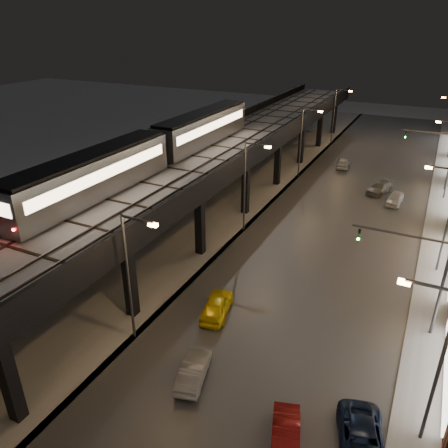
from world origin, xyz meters
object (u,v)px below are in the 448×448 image
at_px(subway_train, 157,147).
at_px(car_onc_white, 380,188).
at_px(car_taxi, 217,306).
at_px(car_near_white, 194,371).
at_px(car_far_white, 343,163).
at_px(car_onc_dark, 362,443).
at_px(car_onc_silver, 285,439).
at_px(car_onc_red, 395,199).

relative_size(subway_train, car_onc_white, 8.02).
distance_m(car_taxi, car_near_white, 6.40).
bearing_deg(car_far_white, car_taxi, 82.73).
xyz_separation_m(car_taxi, car_onc_dark, (11.32, -6.73, -0.06)).
bearing_deg(car_onc_white, car_onc_silver, -68.97).
xyz_separation_m(subway_train, car_onc_dark, (22.92, -17.25, -7.63)).
bearing_deg(car_onc_dark, subway_train, 128.62).
height_order(car_near_white, car_onc_white, same).
relative_size(car_taxi, car_onc_dark, 0.88).
xyz_separation_m(car_onc_silver, car_onc_red, (1.02, 35.12, -0.00)).
relative_size(subway_train, car_onc_dark, 7.15).
bearing_deg(subway_train, car_onc_white, 46.31).
bearing_deg(car_near_white, car_far_white, -103.40).
relative_size(car_onc_dark, car_onc_red, 1.28).
height_order(car_near_white, car_far_white, car_far_white).
relative_size(car_onc_silver, car_onc_red, 1.04).
relative_size(subway_train, car_near_white, 9.11).
xyz_separation_m(subway_train, car_onc_red, (20.53, 16.49, -7.65)).
relative_size(car_taxi, car_near_white, 1.13).
xyz_separation_m(car_taxi, car_onc_red, (8.93, 27.01, -0.08)).
height_order(car_taxi, car_onc_dark, car_taxi).
xyz_separation_m(car_near_white, car_onc_white, (5.25, 36.04, 0.00)).
bearing_deg(car_onc_white, subway_train, -114.23).
bearing_deg(subway_train, car_near_white, -51.61).
xyz_separation_m(car_onc_white, car_onc_red, (2.05, -2.85, 0.02)).
bearing_deg(car_onc_silver, car_taxi, 117.13).
xyz_separation_m(car_onc_silver, car_onc_white, (-1.04, 37.97, -0.02)).
relative_size(car_near_white, car_onc_white, 0.88).
height_order(car_onc_dark, car_onc_white, car_onc_dark).
distance_m(car_far_white, car_onc_silver, 46.47).
bearing_deg(car_onc_silver, car_near_white, 145.75).
bearing_deg(car_onc_red, car_onc_silver, -87.28).
relative_size(subway_train, car_onc_red, 9.16).
distance_m(subway_train, car_near_white, 22.65).
bearing_deg(car_near_white, car_onc_red, -116.94).
distance_m(subway_train, car_onc_red, 27.42).
relative_size(car_far_white, car_onc_dark, 0.86).
xyz_separation_m(car_near_white, car_onc_silver, (6.28, -1.93, 0.02)).
bearing_deg(car_onc_white, car_near_white, -78.81).
distance_m(car_onc_silver, car_onc_white, 37.99).
xyz_separation_m(subway_train, car_onc_white, (18.48, 19.34, -7.67)).
bearing_deg(car_far_white, car_near_white, 85.02).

